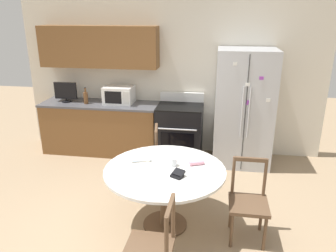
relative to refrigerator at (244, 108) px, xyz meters
name	(u,v)px	position (x,y,z in m)	size (l,w,h in m)	color
ground_plane	(136,239)	(-1.24, -2.22, -0.94)	(14.00, 14.00, 0.00)	#9E8466
back_wall	(153,70)	(-1.55, 0.38, 0.50)	(5.20, 0.44, 2.60)	silver
kitchen_counter	(101,127)	(-2.44, 0.07, -0.48)	(2.04, 0.64, 0.90)	brown
refrigerator	(244,108)	(0.00, 0.00, 0.00)	(0.91, 0.76, 1.87)	#B2B5BA
oven_range	(180,131)	(-1.03, 0.05, -0.47)	(0.75, 0.68, 1.08)	black
microwave	(119,95)	(-2.10, 0.13, 0.11)	(0.49, 0.40, 0.29)	white
countertop_tv	(66,91)	(-3.04, 0.06, 0.15)	(0.39, 0.16, 0.35)	black
counter_bottle	(86,97)	(-2.65, 0.00, 0.07)	(0.08, 0.08, 0.29)	brown
dining_table	(165,178)	(-0.96, -1.91, -0.31)	(1.36, 1.36, 0.74)	white
dining_chair_far	(168,158)	(-1.08, -0.98, -0.50)	(0.48, 0.48, 0.90)	brown
dining_chair_near	(152,248)	(-0.92, -2.85, -0.50)	(0.43, 0.43, 0.90)	brown
dining_chair_right	(248,203)	(-0.03, -1.98, -0.50)	(0.42, 0.42, 0.90)	brown
candle_glass	(173,162)	(-0.88, -1.82, -0.15)	(0.08, 0.08, 0.09)	silver
folded_napkin	(197,163)	(-0.62, -1.76, -0.17)	(0.18, 0.12, 0.05)	pink
wallet	(178,174)	(-0.80, -2.07, -0.17)	(0.16, 0.17, 0.07)	black
mail_stack	(140,156)	(-1.30, -1.65, -0.18)	(0.31, 0.36, 0.02)	white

